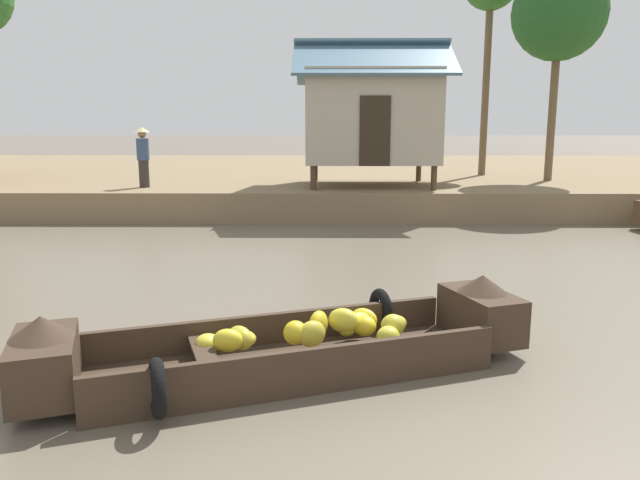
{
  "coord_description": "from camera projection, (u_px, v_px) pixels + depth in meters",
  "views": [
    {
      "loc": [
        -0.53,
        -0.51,
        2.49
      ],
      "look_at": [
        -0.61,
        6.66,
        1.12
      ],
      "focal_mm": 33.68,
      "sensor_mm": 36.0,
      "label": 1
    }
  ],
  "objects": [
    {
      "name": "banana_boat",
      "position": [
        293.0,
        344.0,
        6.14
      ],
      "size": [
        5.15,
        2.73,
        0.84
      ],
      "color": "#3D2D21",
      "rests_on": "ground"
    },
    {
      "name": "riverbank_strip",
      "position": [
        339.0,
        176.0,
        25.12
      ],
      "size": [
        160.0,
        20.0,
        0.8
      ],
      "primitive_type": "cube",
      "color": "#7F6B4C",
      "rests_on": "ground"
    },
    {
      "name": "stilt_house_mid_right",
      "position": [
        371.0,
        115.0,
        16.97
      ],
      "size": [
        4.31,
        3.57,
        4.05
      ],
      "color": "#4C3826",
      "rests_on": "riverbank_strip"
    },
    {
      "name": "palm_tree_mid",
      "position": [
        559.0,
        14.0,
        17.92
      ],
      "size": [
        2.79,
        2.79,
        6.4
      ],
      "color": "brown",
      "rests_on": "riverbank_strip"
    },
    {
      "name": "vendor_person",
      "position": [
        143.0,
        154.0,
        16.61
      ],
      "size": [
        0.44,
        0.44,
        1.66
      ],
      "color": "#332D28",
      "rests_on": "riverbank_strip"
    },
    {
      "name": "ground_plane",
      "position": [
        356.0,
        266.0,
        10.78
      ],
      "size": [
        300.0,
        300.0,
        0.0
      ],
      "primitive_type": "plane",
      "color": "#665B4C"
    }
  ]
}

